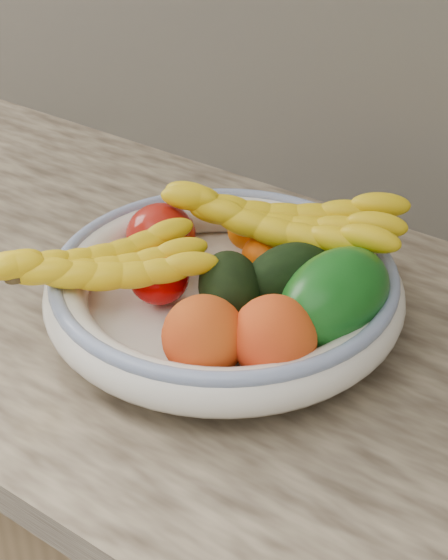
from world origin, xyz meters
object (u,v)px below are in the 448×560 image
fruit_bowl (224,289)px  banana_bunch_back (280,228)px  banana_bunch_front (101,271)px  green_mango (335,299)px

fruit_bowl → banana_bunch_back: (0.01, 0.09, 0.04)m
fruit_bowl → banana_bunch_front: size_ratio=1.56×
green_mango → banana_bunch_front: (-0.22, -0.11, 0.01)m
banana_bunch_back → banana_bunch_front: banana_bunch_back is taller
green_mango → banana_bunch_front: size_ratio=0.58×
fruit_bowl → banana_bunch_back: 0.10m
green_mango → banana_bunch_back: size_ratio=0.49×
fruit_bowl → green_mango: (0.13, 0.02, 0.03)m
fruit_bowl → banana_bunch_front: 0.13m
green_mango → banana_bunch_front: bearing=-148.8°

